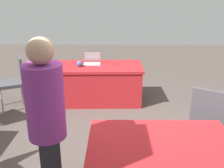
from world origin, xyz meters
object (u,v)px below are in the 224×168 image
object	(u,v)px
yarn_ball	(80,64)
scissors_red	(116,64)
table_foreground	(97,83)
chair_by_pillar	(209,117)
person_presenter	(47,123)
laptop_silver	(92,62)
chair_near_front	(14,79)

from	to	relation	value
yarn_ball	scissors_red	bearing A→B (deg)	-168.74
table_foreground	yarn_ball	xyz separation A→B (m)	(0.32, 0.08, 0.42)
table_foreground	chair_by_pillar	xyz separation A→B (m)	(-1.54, 1.83, 0.20)
table_foreground	person_presenter	size ratio (longest dim) A/B	1.00
laptop_silver	chair_by_pillar	bearing A→B (deg)	128.27
chair_near_front	laptop_silver	bearing A→B (deg)	-96.76
chair_near_front	chair_by_pillar	bearing A→B (deg)	-141.02
table_foreground	laptop_silver	world-z (taller)	laptop_silver
table_foreground	chair_by_pillar	world-z (taller)	chair_by_pillar
person_presenter	scissors_red	size ratio (longest dim) A/B	9.69
yarn_ball	scissors_red	distance (m)	0.70
laptop_silver	scissors_red	bearing A→B (deg)	170.00
scissors_red	person_presenter	bearing A→B (deg)	32.62
person_presenter	laptop_silver	distance (m)	2.92
table_foreground	person_presenter	distance (m)	2.86
chair_by_pillar	yarn_ball	xyz separation A→B (m)	(1.86, -1.75, 0.22)
person_presenter	scissors_red	world-z (taller)	person_presenter
chair_by_pillar	table_foreground	bearing A→B (deg)	162.07
table_foreground	yarn_ball	size ratio (longest dim) A/B	15.55
table_foreground	person_presenter	bearing A→B (deg)	84.41
chair_near_front	yarn_ball	bearing A→B (deg)	-102.84
person_presenter	laptop_silver	xyz separation A→B (m)	(-0.17, -2.90, -0.21)
yarn_ball	person_presenter	bearing A→B (deg)	91.07
table_foreground	chair_by_pillar	bearing A→B (deg)	130.12
table_foreground	scissors_red	size ratio (longest dim) A/B	9.69
yarn_ball	scissors_red	size ratio (longest dim) A/B	0.62
chair_by_pillar	laptop_silver	distance (m)	2.56
chair_by_pillar	person_presenter	size ratio (longest dim) A/B	0.56
chair_near_front	laptop_silver	world-z (taller)	chair_near_front
table_foreground	scissors_red	world-z (taller)	scissors_red
chair_near_front	person_presenter	distance (m)	2.78
table_foreground	person_presenter	world-z (taller)	person_presenter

